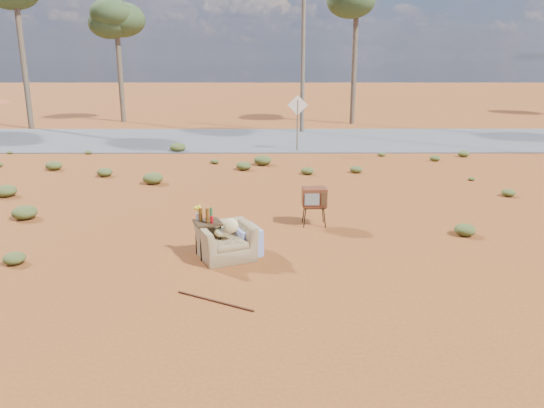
{
  "coord_description": "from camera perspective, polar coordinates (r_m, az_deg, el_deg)",
  "views": [
    {
      "loc": [
        0.44,
        -8.67,
        3.59
      ],
      "look_at": [
        0.48,
        1.38,
        0.8
      ],
      "focal_mm": 35.0,
      "sensor_mm": 36.0,
      "label": 1
    }
  ],
  "objects": [
    {
      "name": "side_table",
      "position": [
        9.81,
        -7.17,
        -1.75
      ],
      "size": [
        0.61,
        0.61,
        0.95
      ],
      "rotation": [
        0.0,
        0.0,
        0.36
      ],
      "color": "#342513",
      "rests_on": "ground"
    },
    {
      "name": "utility_pole_center",
      "position": [
        26.22,
        3.36,
        16.73
      ],
      "size": [
        1.4,
        0.2,
        8.0
      ],
      "color": "brown",
      "rests_on": "ground"
    },
    {
      "name": "road_sign",
      "position": [
        20.8,
        2.77,
        9.76
      ],
      "size": [
        0.78,
        0.06,
        2.19
      ],
      "color": "brown",
      "rests_on": "ground"
    },
    {
      "name": "armchair",
      "position": [
        9.81,
        -4.55,
        -3.49
      ],
      "size": [
        1.28,
        1.14,
        0.86
      ],
      "rotation": [
        0.0,
        0.0,
        0.42
      ],
      "color": "olive",
      "rests_on": "ground"
    },
    {
      "name": "highway",
      "position": [
        23.94,
        -1.26,
        6.96
      ],
      "size": [
        140.0,
        7.0,
        0.04
      ],
      "primitive_type": "cube",
      "color": "#565659",
      "rests_on": "ground"
    },
    {
      "name": "tv_unit",
      "position": [
        11.6,
        4.57,
        0.7
      ],
      "size": [
        0.54,
        0.44,
        0.85
      ],
      "rotation": [
        0.0,
        0.0,
        0.02
      ],
      "color": "black",
      "rests_on": "ground"
    },
    {
      "name": "scrub_patch",
      "position": [
        13.58,
        -5.54,
        0.74
      ],
      "size": [
        17.49,
        8.07,
        0.33
      ],
      "color": "#4A5726",
      "rests_on": "ground"
    },
    {
      "name": "rusty_bar",
      "position": [
        8.22,
        -6.16,
        -10.33
      ],
      "size": [
        1.23,
        0.7,
        0.04
      ],
      "primitive_type": "cylinder",
      "rotation": [
        0.0,
        1.57,
        -0.5
      ],
      "color": "#472613",
      "rests_on": "ground"
    },
    {
      "name": "ground",
      "position": [
        9.39,
        -2.9,
        -6.97
      ],
      "size": [
        140.0,
        140.0,
        0.0
      ],
      "primitive_type": "plane",
      "color": "brown",
      "rests_on": "ground"
    },
    {
      "name": "eucalyptus_center",
      "position": [
        30.15,
        9.1,
        20.76
      ],
      "size": [
        3.2,
        3.2,
        7.6
      ],
      "color": "brown",
      "rests_on": "ground"
    },
    {
      "name": "eucalyptus_near_left",
      "position": [
        31.86,
        -16.4,
        18.29
      ],
      "size": [
        3.2,
        3.2,
        6.6
      ],
      "color": "brown",
      "rests_on": "ground"
    }
  ]
}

